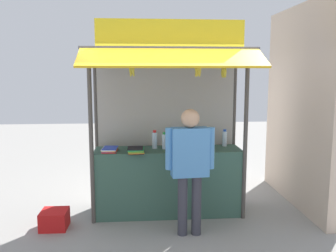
{
  "coord_description": "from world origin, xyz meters",
  "views": [
    {
      "loc": [
        -0.42,
        -5.26,
        2.13
      ],
      "look_at": [
        0.0,
        0.0,
        1.35
      ],
      "focal_mm": 38.62,
      "sensor_mm": 36.0,
      "label": 1
    }
  ],
  "objects_px": {
    "magazine_stack_far_right": "(136,150)",
    "water_bottle_rear_center": "(201,137)",
    "water_bottle_front_right": "(164,141)",
    "banana_bunch_rightmost": "(224,72)",
    "water_bottle_back_right": "(184,140)",
    "vendor_person": "(190,160)",
    "banana_bunch_inner_right": "(198,71)",
    "banana_bunch_inner_left": "(132,70)",
    "water_bottle_right": "(155,140)",
    "water_bottle_front_left": "(225,138)",
    "plastic_crate": "(54,219)",
    "magazine_stack_mid_right": "(110,149)",
    "magazine_stack_center": "(195,148)"
  },
  "relations": [
    {
      "from": "water_bottle_back_right",
      "to": "magazine_stack_center",
      "type": "relative_size",
      "value": 0.95
    },
    {
      "from": "water_bottle_front_right",
      "to": "water_bottle_right",
      "type": "bearing_deg",
      "value": 159.14
    },
    {
      "from": "magazine_stack_mid_right",
      "to": "banana_bunch_inner_right",
      "type": "height_order",
      "value": "banana_bunch_inner_right"
    },
    {
      "from": "magazine_stack_center",
      "to": "banana_bunch_inner_right",
      "type": "relative_size",
      "value": 0.9
    },
    {
      "from": "water_bottle_front_left",
      "to": "magazine_stack_mid_right",
      "type": "relative_size",
      "value": 0.81
    },
    {
      "from": "magazine_stack_far_right",
      "to": "banana_bunch_inner_left",
      "type": "bearing_deg",
      "value": -102.07
    },
    {
      "from": "water_bottle_back_right",
      "to": "magazine_stack_center",
      "type": "height_order",
      "value": "water_bottle_back_right"
    },
    {
      "from": "water_bottle_rear_center",
      "to": "banana_bunch_rightmost",
      "type": "height_order",
      "value": "banana_bunch_rightmost"
    },
    {
      "from": "water_bottle_back_right",
      "to": "water_bottle_front_right",
      "type": "distance_m",
      "value": 0.34
    },
    {
      "from": "banana_bunch_inner_right",
      "to": "banana_bunch_rightmost",
      "type": "relative_size",
      "value": 0.96
    },
    {
      "from": "magazine_stack_far_right",
      "to": "water_bottle_rear_center",
      "type": "bearing_deg",
      "value": 20.62
    },
    {
      "from": "magazine_stack_center",
      "to": "magazine_stack_far_right",
      "type": "relative_size",
      "value": 0.8
    },
    {
      "from": "water_bottle_back_right",
      "to": "magazine_stack_far_right",
      "type": "bearing_deg",
      "value": -153.72
    },
    {
      "from": "water_bottle_rear_center",
      "to": "banana_bunch_rightmost",
      "type": "relative_size",
      "value": 1.1
    },
    {
      "from": "water_bottle_back_right",
      "to": "water_bottle_right",
      "type": "distance_m",
      "value": 0.47
    },
    {
      "from": "magazine_stack_far_right",
      "to": "plastic_crate",
      "type": "height_order",
      "value": "magazine_stack_far_right"
    },
    {
      "from": "vendor_person",
      "to": "water_bottle_front_left",
      "type": "bearing_deg",
      "value": 49.2
    },
    {
      "from": "magazine_stack_center",
      "to": "banana_bunch_inner_right",
      "type": "bearing_deg",
      "value": -94.89
    },
    {
      "from": "magazine_stack_mid_right",
      "to": "banana_bunch_inner_right",
      "type": "xyz_separation_m",
      "value": [
        1.23,
        -0.29,
        1.13
      ]
    },
    {
      "from": "magazine_stack_far_right",
      "to": "banana_bunch_inner_left",
      "type": "distance_m",
      "value": 1.14
    },
    {
      "from": "banana_bunch_rightmost",
      "to": "banana_bunch_inner_left",
      "type": "bearing_deg",
      "value": -179.99
    },
    {
      "from": "water_bottle_right",
      "to": "magazine_stack_far_right",
      "type": "xyz_separation_m",
      "value": [
        -0.28,
        -0.29,
        -0.09
      ]
    },
    {
      "from": "banana_bunch_rightmost",
      "to": "plastic_crate",
      "type": "relative_size",
      "value": 0.78
    },
    {
      "from": "water_bottle_front_right",
      "to": "vendor_person",
      "type": "xyz_separation_m",
      "value": [
        0.28,
        -0.78,
        -0.11
      ]
    },
    {
      "from": "magazine_stack_mid_right",
      "to": "banana_bunch_inner_right",
      "type": "distance_m",
      "value": 1.69
    },
    {
      "from": "water_bottle_right",
      "to": "banana_bunch_rightmost",
      "type": "bearing_deg",
      "value": -26.19
    },
    {
      "from": "water_bottle_front_left",
      "to": "plastic_crate",
      "type": "distance_m",
      "value": 2.75
    },
    {
      "from": "water_bottle_back_right",
      "to": "vendor_person",
      "type": "relative_size",
      "value": 0.14
    },
    {
      "from": "water_bottle_rear_center",
      "to": "water_bottle_front_right",
      "type": "bearing_deg",
      "value": -166.6
    },
    {
      "from": "vendor_person",
      "to": "plastic_crate",
      "type": "xyz_separation_m",
      "value": [
        -1.83,
        0.34,
        -0.88
      ]
    },
    {
      "from": "vendor_person",
      "to": "magazine_stack_center",
      "type": "bearing_deg",
      "value": 71.19
    },
    {
      "from": "water_bottle_right",
      "to": "vendor_person",
      "type": "height_order",
      "value": "vendor_person"
    },
    {
      "from": "banana_bunch_rightmost",
      "to": "water_bottle_rear_center",
      "type": "bearing_deg",
      "value": 110.57
    },
    {
      "from": "magazine_stack_center",
      "to": "magazine_stack_mid_right",
      "type": "bearing_deg",
      "value": -177.83
    },
    {
      "from": "banana_bunch_inner_left",
      "to": "water_bottle_right",
      "type": "bearing_deg",
      "value": 55.38
    },
    {
      "from": "water_bottle_right",
      "to": "banana_bunch_inner_right",
      "type": "relative_size",
      "value": 1.04
    },
    {
      "from": "banana_bunch_inner_left",
      "to": "magazine_stack_far_right",
      "type": "bearing_deg",
      "value": 77.93
    },
    {
      "from": "water_bottle_right",
      "to": "magazine_stack_far_right",
      "type": "distance_m",
      "value": 0.42
    },
    {
      "from": "water_bottle_back_right",
      "to": "plastic_crate",
      "type": "xyz_separation_m",
      "value": [
        -1.87,
        -0.57,
        -0.98
      ]
    },
    {
      "from": "water_bottle_front_left",
      "to": "banana_bunch_rightmost",
      "type": "height_order",
      "value": "banana_bunch_rightmost"
    },
    {
      "from": "water_bottle_front_right",
      "to": "banana_bunch_rightmost",
      "type": "relative_size",
      "value": 0.91
    },
    {
      "from": "water_bottle_right",
      "to": "banana_bunch_inner_right",
      "type": "bearing_deg",
      "value": -38.63
    },
    {
      "from": "water_bottle_front_left",
      "to": "magazine_stack_far_right",
      "type": "relative_size",
      "value": 0.88
    },
    {
      "from": "water_bottle_rear_center",
      "to": "banana_bunch_inner_right",
      "type": "xyz_separation_m",
      "value": [
        -0.15,
        -0.54,
        1.01
      ]
    },
    {
      "from": "water_bottle_right",
      "to": "water_bottle_front_right",
      "type": "height_order",
      "value": "water_bottle_right"
    },
    {
      "from": "water_bottle_right",
      "to": "banana_bunch_inner_right",
      "type": "distance_m",
      "value": 1.26
    },
    {
      "from": "water_bottle_right",
      "to": "plastic_crate",
      "type": "bearing_deg",
      "value": -160.62
    },
    {
      "from": "banana_bunch_inner_right",
      "to": "banana_bunch_rightmost",
      "type": "height_order",
      "value": "same"
    },
    {
      "from": "magazine_stack_mid_right",
      "to": "plastic_crate",
      "type": "height_order",
      "value": "magazine_stack_mid_right"
    },
    {
      "from": "water_bottle_rear_center",
      "to": "water_bottle_back_right",
      "type": "xyz_separation_m",
      "value": [
        -0.27,
        -0.01,
        -0.04
      ]
    }
  ]
}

